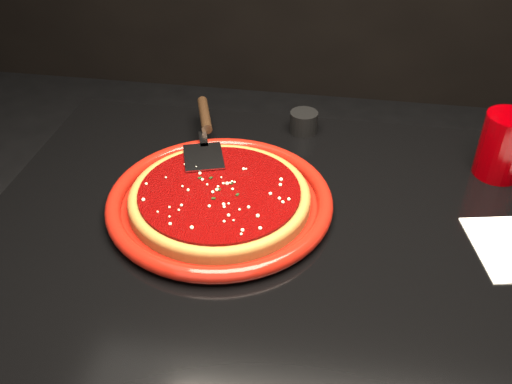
% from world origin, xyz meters
% --- Properties ---
extents(table, '(1.20, 0.80, 0.75)m').
position_xyz_m(table, '(0.00, 0.00, 0.38)').
color(table, black).
rests_on(table, floor).
extents(plate, '(0.49, 0.49, 0.03)m').
position_xyz_m(plate, '(-0.19, 0.04, 0.76)').
color(plate, maroon).
rests_on(plate, table).
extents(pizza_crust, '(0.39, 0.39, 0.02)m').
position_xyz_m(pizza_crust, '(-0.19, 0.04, 0.77)').
color(pizza_crust, brown).
rests_on(pizza_crust, plate).
extents(pizza_crust_rim, '(0.39, 0.39, 0.02)m').
position_xyz_m(pizza_crust_rim, '(-0.19, 0.04, 0.78)').
color(pizza_crust_rim, brown).
rests_on(pizza_crust_rim, plate).
extents(pizza_sauce, '(0.35, 0.35, 0.01)m').
position_xyz_m(pizza_sauce, '(-0.19, 0.04, 0.78)').
color(pizza_sauce, '#650302').
rests_on(pizza_sauce, plate).
extents(parmesan_dusting, '(0.28, 0.28, 0.01)m').
position_xyz_m(parmesan_dusting, '(-0.19, 0.04, 0.79)').
color(parmesan_dusting, beige).
rests_on(parmesan_dusting, plate).
extents(basil_flecks, '(0.25, 0.25, 0.00)m').
position_xyz_m(basil_flecks, '(-0.19, 0.04, 0.79)').
color(basil_flecks, black).
rests_on(basil_flecks, plate).
extents(pizza_server, '(0.18, 0.32, 0.02)m').
position_xyz_m(pizza_server, '(-0.26, 0.22, 0.80)').
color(pizza_server, silver).
rests_on(pizza_server, plate).
extents(cup, '(0.12, 0.12, 0.13)m').
position_xyz_m(cup, '(0.31, 0.24, 0.81)').
color(cup, '#7A0002').
rests_on(cup, table).
extents(ramekin, '(0.08, 0.08, 0.05)m').
position_xyz_m(ramekin, '(-0.07, 0.33, 0.77)').
color(ramekin, black).
rests_on(ramekin, table).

